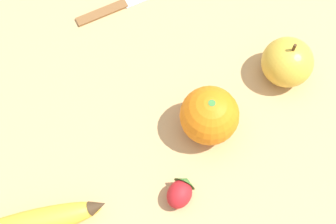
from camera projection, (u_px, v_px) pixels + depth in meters
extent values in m
plane|color=tan|center=(123.00, 99.00, 0.69)|extent=(3.00, 3.00, 0.00)
cone|color=#47331E|center=(98.00, 206.00, 0.61)|extent=(0.02, 0.03, 0.03)
sphere|color=orange|center=(209.00, 116.00, 0.64)|extent=(0.08, 0.08, 0.08)
cylinder|color=#3D8438|center=(212.00, 104.00, 0.60)|extent=(0.01, 0.01, 0.00)
ellipsoid|color=red|center=(179.00, 194.00, 0.62)|extent=(0.05, 0.05, 0.03)
cone|color=#3D8438|center=(186.00, 181.00, 0.63)|extent=(0.03, 0.03, 0.03)
ellipsoid|color=gold|center=(287.00, 62.00, 0.68)|extent=(0.08, 0.08, 0.07)
cylinder|color=#4C3319|center=(294.00, 48.00, 0.64)|extent=(0.00, 0.00, 0.01)
cube|color=brown|center=(99.00, 12.00, 0.75)|extent=(0.03, 0.09, 0.01)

